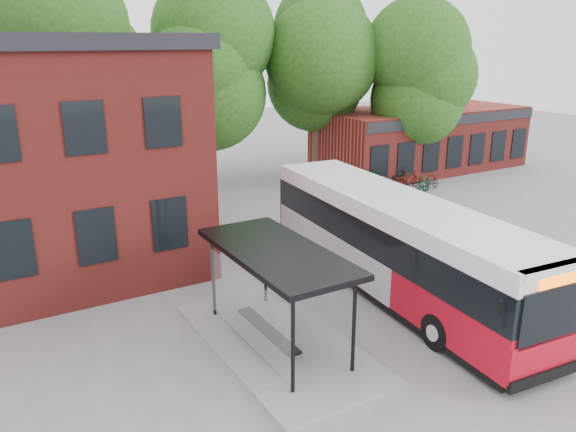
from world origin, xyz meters
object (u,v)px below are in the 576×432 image
city_bus (395,246)px  bicycle_0 (349,190)px  bicycle_5 (424,184)px  bus_shelter (277,297)px  bicycle_1 (380,186)px  bicycle_4 (396,179)px  bicycle_2 (377,185)px  bicycle_6 (430,183)px  bicycle_7 (409,179)px

city_bus → bicycle_0: 11.99m
city_bus → bicycle_5: 13.53m
bus_shelter → bicycle_1: size_ratio=4.06×
bicycle_1 → bicycle_4: 2.18m
bicycle_0 → bicycle_1: bicycle_1 is taller
bicycle_0 → bicycle_1: size_ratio=0.96×
bicycle_1 → bicycle_2: size_ratio=1.14×
bicycle_5 → bicycle_6: 1.01m
bicycle_1 → bicycle_6: 3.29m
bus_shelter → city_bus: bearing=11.5°
bicycle_7 → bus_shelter: bearing=139.6°
bicycle_7 → bicycle_6: bearing=-131.8°
city_bus → bicycle_5: bearing=47.1°
bicycle_0 → bicycle_5: bearing=-123.8°
bicycle_5 → bicycle_0: bearing=54.7°
bus_shelter → bicycle_6: size_ratio=4.53×
bicycle_0 → bicycle_6: bicycle_0 is taller
bus_shelter → bicycle_1: 17.02m
city_bus → bicycle_4: bearing=53.6°
bicycle_1 → bicycle_6: bicycle_1 is taller
bicycle_4 → bicycle_6: (1.27, -1.49, -0.06)m
bicycle_6 → bicycle_7: 1.27m
bus_shelter → bicycle_0: bearing=46.2°
bicycle_0 → bicycle_5: 4.41m
bus_shelter → bicycle_0: bus_shelter is taller
bicycle_1 → bicycle_6: size_ratio=1.12×
bicycle_2 → bicycle_5: bicycle_5 is taller
bus_shelter → bicycle_4: size_ratio=3.96×
bicycle_0 → bicycle_6: (5.11, -0.99, -0.03)m
bicycle_4 → bicycle_5: bicycle_5 is taller
bicycle_2 → bicycle_4: 1.78m
bicycle_6 → bicycle_0: bearing=66.3°
city_bus → bicycle_5: (10.01, 9.03, -1.12)m
bicycle_0 → bicycle_7: (4.38, 0.05, 0.06)m
bicycle_0 → bicycle_2: bicycle_0 is taller
bicycle_4 → bicycle_1: bearing=112.3°
bicycle_7 → bicycle_1: bearing=113.4°
bicycle_4 → city_bus: bearing=135.7°
bicycle_4 → bicycle_5: (0.34, -1.89, 0.06)m
bicycle_6 → bicycle_4: bearing=27.5°
city_bus → bicycle_5: size_ratio=7.41×
city_bus → bicycle_1: 12.66m
city_bus → bicycle_7: city_bus is taller
bicycle_0 → bicycle_7: bicycle_7 is taller
bicycle_0 → bicycle_5: bicycle_5 is taller
city_bus → bicycle_1: (7.69, 10.00, -1.13)m
bicycle_4 → bicycle_7: bicycle_7 is taller
bicycle_5 → bicycle_6: (0.92, 0.40, -0.12)m
city_bus → bicycle_0: (5.82, 10.42, -1.21)m
bicycle_0 → bicycle_6: 5.21m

